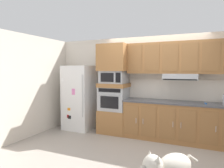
% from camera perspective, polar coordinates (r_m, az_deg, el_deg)
% --- Properties ---
extents(ground_plane, '(9.60, 9.60, 0.00)m').
position_cam_1_polar(ground_plane, '(4.57, 8.65, -17.22)').
color(ground_plane, '#9E9389').
extents(back_kitchen_wall, '(6.20, 0.12, 2.50)m').
position_cam_1_polar(back_kitchen_wall, '(5.36, 11.94, -0.38)').
color(back_kitchen_wall, beige).
rests_on(back_kitchen_wall, ground).
extents(side_panel_left, '(0.12, 7.10, 2.50)m').
position_cam_1_polar(side_panel_left, '(5.69, -19.52, -0.27)').
color(side_panel_left, beige).
rests_on(side_panel_left, ground).
extents(refrigerator, '(0.76, 0.73, 1.76)m').
position_cam_1_polar(refrigerator, '(5.78, -9.09, -3.72)').
color(refrigerator, white).
rests_on(refrigerator, ground).
extents(oven_base_cabinet, '(0.74, 0.62, 0.60)m').
position_cam_1_polar(oven_base_cabinet, '(5.47, 0.54, -10.29)').
color(oven_base_cabinet, '#996638').
rests_on(oven_base_cabinet, ground).
extents(built_in_oven, '(0.70, 0.62, 0.60)m').
position_cam_1_polar(built_in_oven, '(5.35, 0.54, -4.06)').
color(built_in_oven, '#A8AAAF').
rests_on(built_in_oven, oven_base_cabinet).
extents(appliance_mid_shelf, '(0.74, 0.62, 0.10)m').
position_cam_1_polar(appliance_mid_shelf, '(5.32, 0.55, -0.33)').
color(appliance_mid_shelf, '#996638').
rests_on(appliance_mid_shelf, built_in_oven).
extents(microwave, '(0.64, 0.54, 0.32)m').
position_cam_1_polar(microwave, '(5.30, 0.54, 1.93)').
color(microwave, '#A8AAAF').
rests_on(microwave, appliance_mid_shelf).
extents(appliance_upper_cabinet, '(0.74, 0.62, 0.68)m').
position_cam_1_polar(appliance_upper_cabinet, '(5.31, 0.56, 7.33)').
color(appliance_upper_cabinet, '#996638').
rests_on(appliance_upper_cabinet, microwave).
extents(lower_cabinet_run, '(2.93, 0.63, 0.88)m').
position_cam_1_polar(lower_cabinet_run, '(5.02, 20.48, -10.23)').
color(lower_cabinet_run, '#996638').
rests_on(lower_cabinet_run, ground).
extents(countertop_slab, '(2.97, 0.64, 0.04)m').
position_cam_1_polar(countertop_slab, '(4.93, 20.62, -5.03)').
color(countertop_slab, '#4C4C51').
rests_on(countertop_slab, lower_cabinet_run).
extents(backsplash_panel, '(2.97, 0.02, 0.50)m').
position_cam_1_polar(backsplash_panel, '(5.18, 20.88, -1.59)').
color(backsplash_panel, silver).
rests_on(backsplash_panel, countertop_slab).
extents(upper_cabinet_with_hood, '(2.93, 0.48, 0.88)m').
position_cam_1_polar(upper_cabinet_with_hood, '(5.00, 20.85, 6.61)').
color(upper_cabinet_with_hood, '#996638').
rests_on(upper_cabinet_with_hood, backsplash_panel).
extents(screwdriver, '(0.15, 0.14, 0.03)m').
position_cam_1_polar(screwdriver, '(4.81, 24.79, -4.96)').
color(screwdriver, blue).
rests_on(screwdriver, countertop_slab).
extents(dog, '(0.67, 0.79, 0.63)m').
position_cam_1_polar(dog, '(2.94, 15.73, -21.30)').
color(dog, beige).
rests_on(dog, ground).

